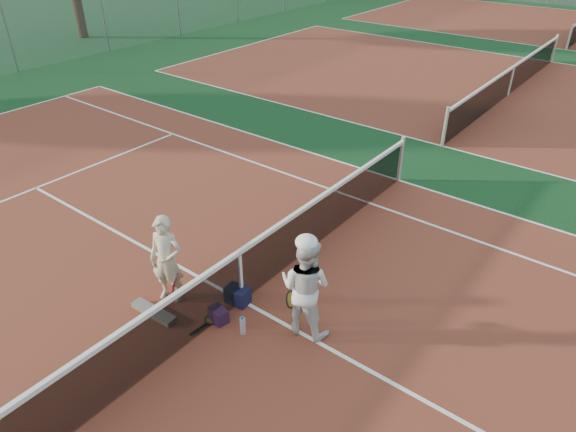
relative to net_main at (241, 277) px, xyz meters
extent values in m
plane|color=#0E3316|center=(0.00, 0.00, -0.51)|extent=(130.00, 130.00, 0.00)
cube|color=maroon|center=(0.00, 0.00, -0.51)|extent=(23.77, 10.97, 0.01)
cube|color=maroon|center=(0.00, 13.50, -0.51)|extent=(23.77, 10.97, 0.01)
imported|color=beige|center=(-0.97, -0.65, 0.26)|extent=(0.66, 0.55, 1.55)
imported|color=silver|center=(1.19, 0.12, 0.31)|extent=(0.89, 0.74, 1.65)
cube|color=black|center=(-0.03, -0.07, -0.36)|extent=(0.40, 0.30, 0.30)
cube|color=black|center=(0.03, -0.57, -0.39)|extent=(0.33, 0.26, 0.24)
cube|color=#625E59|center=(-0.90, -1.10, -0.47)|extent=(0.85, 0.24, 0.09)
cylinder|color=#C9E1FF|center=(0.52, -0.54, -0.36)|extent=(0.09, 0.09, 0.30)
camera|label=1|loc=(4.58, -4.65, 5.09)|focal=32.00mm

